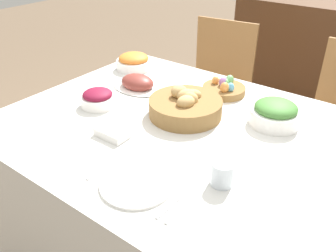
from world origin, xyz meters
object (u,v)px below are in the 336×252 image
(ham_platter, at_px, (137,83))
(knife, at_px, (173,203))
(butter_dish, at_px, (113,133))
(green_salad_bowl, at_px, (275,113))
(chair_far_left, at_px, (216,88))
(egg_basket, at_px, (224,89))
(fork, at_px, (105,168))
(spoon, at_px, (182,207))
(sideboard, at_px, (330,68))
(dinner_plate, at_px, (137,184))
(bread_basket, at_px, (186,106))
(drinking_cup, at_px, (222,173))
(carrot_bowl, at_px, (134,62))
(beet_salad_bowl, at_px, (98,98))

(ham_platter, xyz_separation_m, knife, (0.63, -0.56, -0.02))
(butter_dish, bearing_deg, green_salad_bowl, 45.08)
(chair_far_left, relative_size, ham_platter, 3.48)
(egg_basket, height_order, fork, egg_basket)
(chair_far_left, xyz_separation_m, spoon, (0.64, -1.33, 0.28))
(sideboard, distance_m, dinner_plate, 2.28)
(green_salad_bowl, bearing_deg, dinner_plate, -107.29)
(ham_platter, relative_size, spoon, 1.68)
(green_salad_bowl, bearing_deg, spoon, -91.97)
(green_salad_bowl, xyz_separation_m, fork, (-0.34, -0.63, -0.05))
(bread_basket, height_order, green_salad_bowl, bread_basket)
(sideboard, distance_m, spoon, 2.28)
(fork, height_order, drinking_cup, drinking_cup)
(fork, bearing_deg, ham_platter, 122.48)
(bread_basket, distance_m, ham_platter, 0.36)
(green_salad_bowl, bearing_deg, drinking_cup, -87.91)
(dinner_plate, bearing_deg, bread_basket, 106.18)
(bread_basket, relative_size, drinking_cup, 3.84)
(chair_far_left, bearing_deg, green_salad_bowl, -52.96)
(butter_dish, bearing_deg, drinking_cup, 0.40)
(sideboard, bearing_deg, dinner_plate, -90.97)
(carrot_bowl, bearing_deg, spoon, -41.35)
(knife, bearing_deg, carrot_bowl, 138.76)
(knife, bearing_deg, spoon, 1.13)
(fork, distance_m, spoon, 0.32)
(fork, bearing_deg, egg_basket, 88.80)
(egg_basket, bearing_deg, ham_platter, -151.20)
(bread_basket, distance_m, drinking_cup, 0.47)
(knife, relative_size, drinking_cup, 1.98)
(chair_far_left, bearing_deg, egg_basket, -64.33)
(beet_salad_bowl, bearing_deg, chair_far_left, 87.84)
(egg_basket, height_order, drinking_cup, drinking_cup)
(drinking_cup, xyz_separation_m, butter_dish, (-0.48, -0.00, -0.02))
(carrot_bowl, distance_m, drinking_cup, 1.06)
(fork, relative_size, butter_dish, 1.21)
(beet_salad_bowl, relative_size, spoon, 0.97)
(ham_platter, bearing_deg, butter_dish, -61.23)
(drinking_cup, relative_size, butter_dish, 0.61)
(bread_basket, bearing_deg, green_salad_bowl, 25.18)
(bread_basket, xyz_separation_m, knife, (0.28, -0.47, -0.04))
(bread_basket, xyz_separation_m, dinner_plate, (0.14, -0.47, -0.04))
(bread_basket, xyz_separation_m, green_salad_bowl, (0.33, 0.16, 0.00))
(fork, bearing_deg, bread_basket, 90.27)
(carrot_bowl, xyz_separation_m, beet_salad_bowl, (0.17, -0.43, -0.01))
(sideboard, bearing_deg, beet_salad_bowl, -105.55)
(beet_salad_bowl, bearing_deg, green_salad_bowl, 24.45)
(ham_platter, relative_size, green_salad_bowl, 1.33)
(egg_basket, relative_size, knife, 1.28)
(sideboard, bearing_deg, ham_platter, -107.20)
(beet_salad_bowl, distance_m, knife, 0.72)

